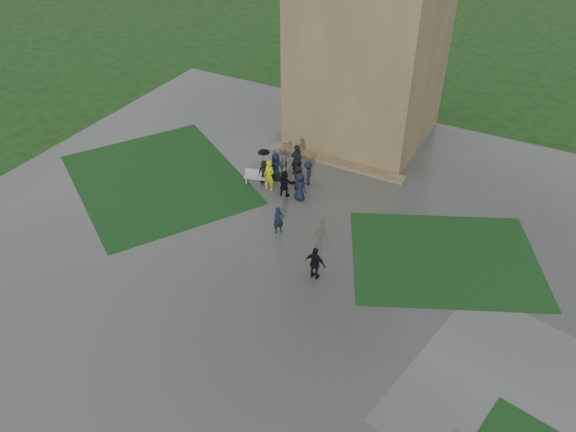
% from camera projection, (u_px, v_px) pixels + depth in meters
% --- Properties ---
extents(ground, '(120.00, 120.00, 0.00)m').
position_uv_depth(ground, '(244.00, 263.00, 27.29)').
color(ground, black).
extents(plaza, '(34.00, 34.00, 0.02)m').
position_uv_depth(plaza, '(265.00, 240.00, 28.69)').
color(plaza, '#393937').
rests_on(plaza, ground).
extents(lawn_inset_left, '(14.10, 13.46, 0.01)m').
position_uv_depth(lawn_inset_left, '(158.00, 179.00, 33.35)').
color(lawn_inset_left, black).
rests_on(lawn_inset_left, plaza).
extents(lawn_inset_right, '(11.12, 10.15, 0.01)m').
position_uv_depth(lawn_inset_right, '(445.00, 258.00, 27.56)').
color(lawn_inset_right, black).
rests_on(lawn_inset_right, plaza).
extents(tower_plinth, '(9.00, 0.80, 0.22)m').
position_uv_depth(tower_plinth, '(335.00, 162.00, 34.71)').
color(tower_plinth, brown).
rests_on(tower_plinth, plaza).
extents(bench, '(1.54, 0.87, 0.85)m').
position_uv_depth(bench, '(257.00, 177.00, 32.75)').
color(bench, '#A2A29D').
rests_on(bench, plaza).
extents(visitor_cluster, '(3.52, 3.33, 2.55)m').
position_uv_depth(visitor_cluster, '(285.00, 167.00, 32.11)').
color(visitor_cluster, black).
rests_on(visitor_cluster, plaza).
extents(pedestrian_mid, '(0.64, 0.65, 1.52)m').
position_uv_depth(pedestrian_mid, '(279.00, 220.00, 28.80)').
color(pedestrian_mid, black).
rests_on(pedestrian_mid, plaza).
extents(pedestrian_near, '(1.05, 0.63, 1.76)m').
position_uv_depth(pedestrian_near, '(315.00, 263.00, 25.93)').
color(pedestrian_near, black).
rests_on(pedestrian_near, plaza).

